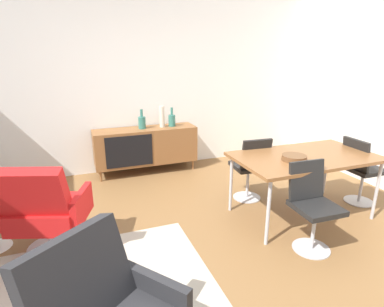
{
  "coord_description": "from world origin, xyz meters",
  "views": [
    {
      "loc": [
        -0.83,
        -2.45,
        1.83
      ],
      "look_at": [
        0.26,
        0.42,
        0.86
      ],
      "focal_mm": 29.36,
      "sensor_mm": 36.0,
      "label": 1
    }
  ],
  "objects_px": {
    "dining_chair_front_left": "(312,203)",
    "lounge_chair_red": "(44,208)",
    "dining_table": "(305,159)",
    "wooden_bowl_on_table": "(294,158)",
    "vase_ceramic_small": "(142,122)",
    "dining_chair_far_end": "(361,168)",
    "vase_cobalt": "(162,117)",
    "dining_chair_back_left": "(251,166)",
    "vase_sculptural_dark": "(172,120)",
    "sideboard": "(146,146)"
  },
  "relations": [
    {
      "from": "dining_table",
      "to": "wooden_bowl_on_table",
      "type": "height_order",
      "value": "wooden_bowl_on_table"
    },
    {
      "from": "dining_table",
      "to": "lounge_chair_red",
      "type": "bearing_deg",
      "value": 175.0
    },
    {
      "from": "vase_cobalt",
      "to": "dining_chair_far_end",
      "type": "relative_size",
      "value": 0.39
    },
    {
      "from": "vase_ceramic_small",
      "to": "dining_table",
      "type": "xyz_separation_m",
      "value": [
        1.42,
        -2.06,
        -0.13
      ]
    },
    {
      "from": "vase_sculptural_dark",
      "to": "vase_ceramic_small",
      "type": "relative_size",
      "value": 1.0
    },
    {
      "from": "sideboard",
      "to": "dining_chair_back_left",
      "type": "height_order",
      "value": "dining_chair_back_left"
    },
    {
      "from": "sideboard",
      "to": "vase_cobalt",
      "type": "height_order",
      "value": "vase_cobalt"
    },
    {
      "from": "vase_cobalt",
      "to": "vase_ceramic_small",
      "type": "bearing_deg",
      "value": 180.0
    },
    {
      "from": "wooden_bowl_on_table",
      "to": "lounge_chair_red",
      "type": "distance_m",
      "value": 2.55
    },
    {
      "from": "vase_sculptural_dark",
      "to": "dining_chair_far_end",
      "type": "relative_size",
      "value": 0.35
    },
    {
      "from": "dining_chair_far_end",
      "to": "dining_chair_front_left",
      "type": "xyz_separation_m",
      "value": [
        -1.24,
        -0.56,
        0.0
      ]
    },
    {
      "from": "vase_cobalt",
      "to": "lounge_chair_red",
      "type": "relative_size",
      "value": 0.35
    },
    {
      "from": "vase_sculptural_dark",
      "to": "wooden_bowl_on_table",
      "type": "xyz_separation_m",
      "value": [
        0.7,
        -2.16,
        -0.05
      ]
    },
    {
      "from": "dining_chair_back_left",
      "to": "dining_table",
      "type": "bearing_deg",
      "value": -57.65
    },
    {
      "from": "vase_cobalt",
      "to": "dining_chair_far_end",
      "type": "bearing_deg",
      "value": -46.09
    },
    {
      "from": "dining_table",
      "to": "lounge_chair_red",
      "type": "relative_size",
      "value": 1.69
    },
    {
      "from": "vase_cobalt",
      "to": "vase_ceramic_small",
      "type": "xyz_separation_m",
      "value": [
        -0.32,
        0.0,
        -0.06
      ]
    },
    {
      "from": "vase_ceramic_small",
      "to": "dining_chair_far_end",
      "type": "xyz_separation_m",
      "value": [
        2.31,
        -2.06,
        -0.35
      ]
    },
    {
      "from": "dining_chair_back_left",
      "to": "wooden_bowl_on_table",
      "type": "bearing_deg",
      "value": -79.63
    },
    {
      "from": "dining_chair_front_left",
      "to": "dining_chair_back_left",
      "type": "height_order",
      "value": "same"
    },
    {
      "from": "wooden_bowl_on_table",
      "to": "dining_chair_front_left",
      "type": "relative_size",
      "value": 0.3
    },
    {
      "from": "vase_ceramic_small",
      "to": "dining_chair_front_left",
      "type": "height_order",
      "value": "vase_ceramic_small"
    },
    {
      "from": "dining_chair_front_left",
      "to": "dining_chair_back_left",
      "type": "relative_size",
      "value": 1.0
    },
    {
      "from": "vase_cobalt",
      "to": "lounge_chair_red",
      "type": "xyz_separation_m",
      "value": [
        -1.65,
        -1.82,
        -0.42
      ]
    },
    {
      "from": "dining_chair_far_end",
      "to": "dining_chair_back_left",
      "type": "height_order",
      "value": "same"
    },
    {
      "from": "wooden_bowl_on_table",
      "to": "lounge_chair_red",
      "type": "relative_size",
      "value": 0.27
    },
    {
      "from": "dining_table",
      "to": "wooden_bowl_on_table",
      "type": "relative_size",
      "value": 6.15
    },
    {
      "from": "vase_ceramic_small",
      "to": "sideboard",
      "type": "bearing_deg",
      "value": -2.65
    },
    {
      "from": "dining_chair_back_left",
      "to": "lounge_chair_red",
      "type": "distance_m",
      "value": 2.41
    },
    {
      "from": "wooden_bowl_on_table",
      "to": "vase_ceramic_small",
      "type": "bearing_deg",
      "value": 118.74
    },
    {
      "from": "vase_sculptural_dark",
      "to": "vase_ceramic_small",
      "type": "bearing_deg",
      "value": 180.0
    },
    {
      "from": "sideboard",
      "to": "lounge_chair_red",
      "type": "xyz_separation_m",
      "value": [
        -1.37,
        -1.82,
        0.03
      ]
    },
    {
      "from": "vase_cobalt",
      "to": "dining_chair_front_left",
      "type": "distance_m",
      "value": 2.76
    },
    {
      "from": "vase_cobalt",
      "to": "dining_chair_far_end",
      "type": "height_order",
      "value": "vase_cobalt"
    },
    {
      "from": "wooden_bowl_on_table",
      "to": "dining_chair_back_left",
      "type": "relative_size",
      "value": 0.3
    },
    {
      "from": "dining_chair_back_left",
      "to": "vase_ceramic_small",
      "type": "bearing_deg",
      "value": 125.3
    },
    {
      "from": "vase_sculptural_dark",
      "to": "dining_table",
      "type": "distance_m",
      "value": 2.27
    },
    {
      "from": "dining_table",
      "to": "wooden_bowl_on_table",
      "type": "xyz_separation_m",
      "value": [
        -0.23,
        -0.1,
        0.07
      ]
    },
    {
      "from": "vase_ceramic_small",
      "to": "dining_chair_far_end",
      "type": "bearing_deg",
      "value": -41.76
    },
    {
      "from": "dining_chair_front_left",
      "to": "lounge_chair_red",
      "type": "xyz_separation_m",
      "value": [
        -2.4,
        0.8,
        -0.0
      ]
    },
    {
      "from": "sideboard",
      "to": "dining_chair_front_left",
      "type": "bearing_deg",
      "value": -68.53
    },
    {
      "from": "sideboard",
      "to": "dining_chair_far_end",
      "type": "height_order",
      "value": "dining_chair_far_end"
    },
    {
      "from": "vase_cobalt",
      "to": "vase_sculptural_dark",
      "type": "relative_size",
      "value": 1.11
    },
    {
      "from": "lounge_chair_red",
      "to": "dining_chair_far_end",
      "type": "bearing_deg",
      "value": -3.76
    },
    {
      "from": "dining_chair_front_left",
      "to": "lounge_chair_red",
      "type": "height_order",
      "value": "lounge_chair_red"
    },
    {
      "from": "lounge_chair_red",
      "to": "vase_sculptural_dark",
      "type": "bearing_deg",
      "value": 45.12
    },
    {
      "from": "vase_ceramic_small",
      "to": "dining_chair_back_left",
      "type": "xyz_separation_m",
      "value": [
        1.06,
        -1.5,
        -0.35
      ]
    },
    {
      "from": "vase_cobalt",
      "to": "lounge_chair_red",
      "type": "bearing_deg",
      "value": -132.2
    },
    {
      "from": "sideboard",
      "to": "lounge_chair_red",
      "type": "bearing_deg",
      "value": -126.94
    },
    {
      "from": "vase_sculptural_dark",
      "to": "wooden_bowl_on_table",
      "type": "height_order",
      "value": "vase_sculptural_dark"
    }
  ]
}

